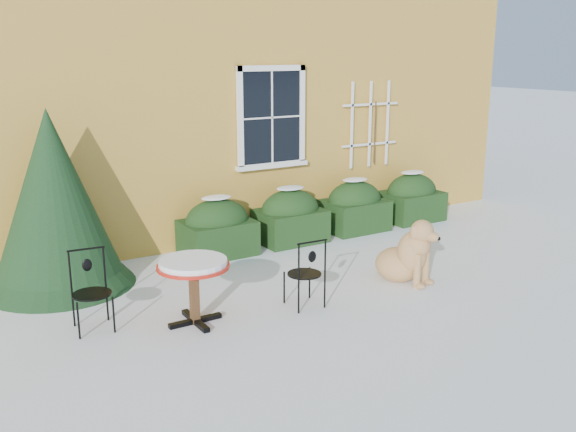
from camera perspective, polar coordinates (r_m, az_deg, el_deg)
ground at (r=7.93m, az=3.84°, el=-7.86°), size 80.00×80.00×0.00m
house at (r=13.64m, az=-13.84°, el=14.96°), size 12.40×8.40×6.40m
hedge_row at (r=10.69m, az=3.16°, el=0.35°), size 4.95×0.80×0.91m
evergreen_shrub at (r=8.78m, az=-19.97°, el=-0.06°), size 1.92×1.92×2.33m
bistro_table at (r=7.25m, az=-8.41°, el=-4.82°), size 0.82×0.82×0.76m
patio_chair_near at (r=7.71m, az=1.61°, el=-5.05°), size 0.41×0.41×0.87m
patio_chair_far at (r=7.44m, az=-17.10°, el=-6.34°), size 0.44×0.43×0.89m
dog at (r=8.68m, az=10.59°, el=-3.49°), size 0.73×1.03×0.92m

